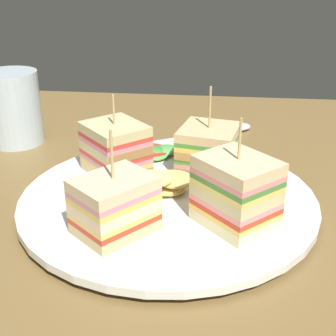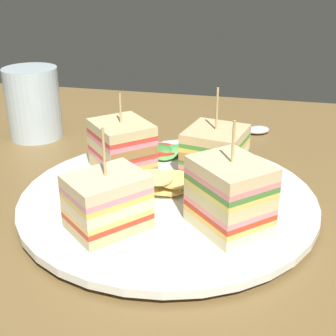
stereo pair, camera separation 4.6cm
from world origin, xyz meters
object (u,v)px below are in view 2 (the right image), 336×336
(sandwich_wedge_2, at_px, (108,202))
(drinking_glass, at_px, (34,108))
(plate, at_px, (168,200))
(sandwich_wedge_1, at_px, (122,147))
(sandwich_wedge_3, at_px, (230,196))
(spoon, at_px, (242,132))
(chip_pile, at_px, (167,182))
(sandwich_wedge_0, at_px, (215,150))

(sandwich_wedge_2, distance_m, drinking_glass, 0.29)
(plate, bearing_deg, sandwich_wedge_1, -38.07)
(sandwich_wedge_2, bearing_deg, sandwich_wedge_3, -36.01)
(sandwich_wedge_1, relative_size, spoon, 0.60)
(drinking_glass, bearing_deg, sandwich_wedge_1, 145.97)
(drinking_glass, bearing_deg, sandwich_wedge_3, 144.71)
(plate, distance_m, chip_pile, 0.02)
(sandwich_wedge_0, height_order, sandwich_wedge_2, same)
(spoon, bearing_deg, chip_pile, -134.46)
(sandwich_wedge_1, xyz_separation_m, sandwich_wedge_2, (-0.02, 0.12, -0.00))
(plate, relative_size, sandwich_wedge_2, 3.16)
(sandwich_wedge_0, height_order, drinking_glass, sandwich_wedge_0)
(chip_pile, relative_size, spoon, 0.46)
(spoon, distance_m, drinking_glass, 0.29)
(sandwich_wedge_2, relative_size, spoon, 0.64)
(sandwich_wedge_0, relative_size, sandwich_wedge_1, 1.07)
(drinking_glass, bearing_deg, chip_pile, 145.77)
(sandwich_wedge_3, height_order, chip_pile, sandwich_wedge_3)
(plate, xyz_separation_m, sandwich_wedge_1, (0.06, -0.05, 0.03))
(plate, bearing_deg, sandwich_wedge_2, 61.74)
(plate, relative_size, sandwich_wedge_0, 3.14)
(sandwich_wedge_3, distance_m, chip_pile, 0.09)
(sandwich_wedge_0, height_order, spoon, sandwich_wedge_0)
(plate, height_order, drinking_glass, drinking_glass)
(chip_pile, bearing_deg, sandwich_wedge_3, 141.46)
(plate, bearing_deg, spoon, -103.91)
(plate, height_order, sandwich_wedge_3, sandwich_wedge_3)
(chip_pile, bearing_deg, sandwich_wedge_0, -122.79)
(sandwich_wedge_2, bearing_deg, sandwich_wedge_1, 52.80)
(chip_pile, xyz_separation_m, drinking_glass, (0.22, -0.15, 0.02))
(chip_pile, xyz_separation_m, spoon, (-0.06, -0.22, -0.02))
(sandwich_wedge_0, bearing_deg, sandwich_wedge_1, -65.96)
(sandwich_wedge_0, relative_size, drinking_glass, 0.97)
(plate, xyz_separation_m, chip_pile, (0.00, -0.01, 0.02))
(spoon, bearing_deg, sandwich_wedge_2, -136.80)
(plate, height_order, sandwich_wedge_1, sandwich_wedge_1)
(sandwich_wedge_0, xyz_separation_m, sandwich_wedge_2, (0.07, 0.14, 0.00))
(sandwich_wedge_1, xyz_separation_m, drinking_glass, (0.16, -0.11, -0.00))
(sandwich_wedge_1, relative_size, sandwich_wedge_2, 0.94)
(sandwich_wedge_1, xyz_separation_m, sandwich_wedge_3, (-0.13, 0.10, 0.00))
(sandwich_wedge_0, bearing_deg, chip_pile, -20.84)
(sandwich_wedge_0, bearing_deg, sandwich_wedge_3, 25.30)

